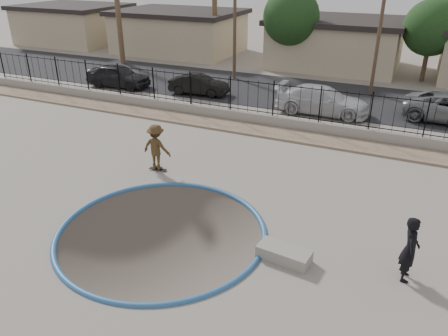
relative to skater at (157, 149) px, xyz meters
The scene contains 21 objects.
ground 9.62m from the skater, 73.43° to the left, with size 120.00×120.00×2.20m, color gray.
bowl_pit 4.91m from the skater, 56.20° to the right, with size 6.84×6.84×1.80m, color #463B36, non-canonical shape.
coping_ring 4.91m from the skater, 56.20° to the right, with size 7.04×7.04×0.20m, color #2C5C90.
rock_strip 6.82m from the skater, 66.64° to the left, with size 42.00×1.60×0.11m, color tan.
retaining_wall 7.81m from the skater, 69.86° to the left, with size 42.00×0.45×0.60m, color gray.
fence 7.79m from the skater, 69.86° to the left, with size 40.00×0.04×1.80m.
street 14.29m from the skater, 79.17° to the left, with size 90.00×8.00×0.04m, color black.
house_west_far 34.56m from the skater, 137.14° to the left, with size 10.60×8.60×3.90m.
house_west 26.55m from the skater, 117.67° to the left, with size 11.60×8.60×3.90m.
house_center 23.67m from the skater, 83.50° to the left, with size 10.60×8.60×3.90m.
utility_pole_left 16.76m from the skater, 101.73° to the left, with size 1.70×0.24×9.00m.
utility_pole_mid 17.79m from the skater, 67.35° to the left, with size 1.70×0.24×9.50m.
street_tree_left 20.26m from the skater, 90.92° to the left, with size 4.32×4.32×6.36m.
street_tree_mid 23.30m from the skater, 65.26° to the left, with size 3.96×3.96×5.83m.
skater is the anchor object (origin of this frame).
skateboard 0.93m from the skater, 153.43° to the left, with size 0.79×0.28×0.07m.
videographer 10.63m from the skater, 16.85° to the right, with size 0.72×0.47×1.98m, color black.
concrete_ledge 7.79m from the skater, 28.57° to the right, with size 1.60×0.70×0.40m, color gray.
car_a 14.28m from the skater, 133.26° to the left, with size 1.84×4.56×1.55m, color black.
car_b 11.63m from the skater, 108.71° to the left, with size 1.37×3.94×1.30m, color black.
car_c 11.45m from the skater, 66.11° to the left, with size 2.19×5.39×1.56m, color silver.
Camera 1 is at (6.93, -11.20, 8.22)m, focal length 35.00 mm.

